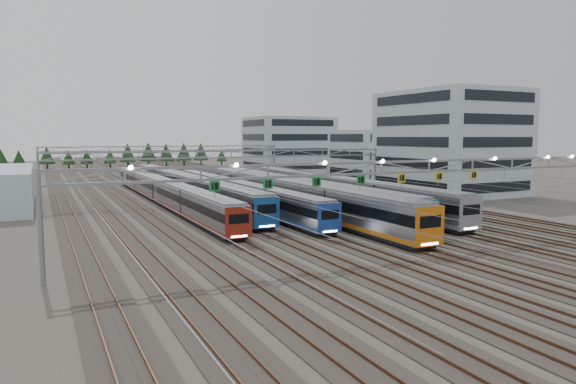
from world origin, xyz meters
name	(u,v)px	position (x,y,z in m)	size (l,w,h in m)	color
ground	(379,247)	(0.00, 0.00, 0.00)	(400.00, 400.00, 0.00)	#47423A
track_bed	(155,169)	(0.00, 100.00, 1.49)	(54.00, 260.00, 5.42)	#2D2823
train_a	(162,190)	(-11.25, 40.01, 2.02)	(2.72, 66.76, 3.54)	black
train_b	(185,186)	(-6.75, 43.56, 2.17)	(2.94, 66.43, 3.83)	black
train_c	(237,193)	(-2.25, 31.65, 2.02)	(2.72, 53.13, 3.53)	black
train_d	(279,192)	(2.25, 26.85, 2.32)	(3.17, 62.19, 4.14)	black
train_e	(301,191)	(6.75, 28.64, 2.14)	(2.90, 54.84, 3.77)	black
train_f	(326,188)	(11.25, 29.25, 2.28)	(3.11, 58.69, 4.05)	black
gantry_near	(381,170)	(-0.05, -0.12, 7.09)	(56.36, 0.61, 8.08)	gray
gantry_mid	(231,160)	(0.00, 40.00, 6.39)	(56.36, 0.36, 8.00)	gray
gantry_far	(168,152)	(0.00, 85.00, 6.39)	(56.36, 0.36, 8.00)	gray
depot_bldg_south	(449,143)	(38.34, 32.04, 9.06)	(18.00, 22.00, 18.11)	#A7BFC7
depot_bldg_mid	(371,155)	(41.41, 60.19, 5.78)	(14.00, 16.00, 11.57)	#A7BFC7
depot_bldg_north	(289,145)	(36.92, 94.51, 7.79)	(22.00, 18.00, 15.59)	#A7BFC7
treeline	(109,155)	(-7.20, 137.28, 4.23)	(81.20, 5.60, 7.02)	#332114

